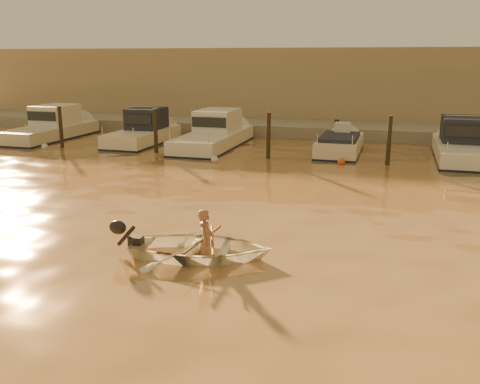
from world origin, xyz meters
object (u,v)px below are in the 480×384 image
(dinghy, at_px, (201,248))
(moored_boat_0, at_px, (49,127))
(waterfront_building, at_px, (319,86))
(moored_boat_1, at_px, (143,131))
(moored_boat_2, at_px, (213,134))
(person, at_px, (206,240))
(moored_boat_3, at_px, (340,148))
(moored_boat_4, at_px, (463,145))

(dinghy, distance_m, moored_boat_0, 19.77)
(dinghy, height_order, waterfront_building, waterfront_building)
(dinghy, height_order, moored_boat_1, moored_boat_1)
(dinghy, distance_m, waterfront_building, 25.19)
(dinghy, height_order, moored_boat_2, moored_boat_2)
(dinghy, xyz_separation_m, moored_boat_2, (-4.62, 14.07, 0.42))
(moored_boat_0, bearing_deg, person, -45.14)
(moored_boat_0, xyz_separation_m, moored_boat_3, (15.37, 0.00, -0.40))
(moored_boat_0, bearing_deg, moored_boat_2, 0.00)
(moored_boat_0, distance_m, waterfront_building, 16.93)
(person, height_order, moored_boat_2, moored_boat_2)
(person, height_order, moored_boat_4, moored_boat_4)
(moored_boat_1, bearing_deg, dinghy, -59.11)
(person, relative_size, moored_boat_0, 0.20)
(dinghy, height_order, moored_boat_0, moored_boat_0)
(moored_boat_0, distance_m, moored_boat_3, 15.37)
(moored_boat_0, height_order, moored_boat_4, same)
(moored_boat_2, relative_size, moored_boat_4, 1.10)
(dinghy, height_order, person, person)
(moored_boat_3, distance_m, waterfront_building, 11.52)
(dinghy, distance_m, moored_boat_2, 14.81)
(moored_boat_2, bearing_deg, moored_boat_4, 0.00)
(moored_boat_1, bearing_deg, moored_boat_4, 0.00)
(person, distance_m, moored_boat_3, 14.12)
(moored_boat_0, relative_size, moored_boat_2, 0.94)
(person, xyz_separation_m, moored_boat_1, (-8.51, 14.05, 0.23))
(dinghy, relative_size, moored_boat_4, 0.46)
(moored_boat_2, height_order, moored_boat_4, same)
(dinghy, distance_m, moored_boat_1, 16.40)
(moored_boat_1, relative_size, moored_boat_3, 1.13)
(dinghy, bearing_deg, moored_boat_1, 22.60)
(waterfront_building, bearing_deg, dinghy, -87.39)
(person, bearing_deg, dinghy, 90.00)
(dinghy, xyz_separation_m, person, (0.10, 0.01, 0.20))
(moored_boat_2, bearing_deg, person, -71.44)
(moored_boat_3, bearing_deg, moored_boat_0, 180.00)
(moored_boat_1, bearing_deg, waterfront_building, 56.53)
(moored_boat_0, bearing_deg, moored_boat_4, 0.00)
(moored_boat_0, bearing_deg, dinghy, -45.37)
(moored_boat_4, bearing_deg, person, -115.17)
(moored_boat_3, bearing_deg, dinghy, -96.02)
(moored_boat_2, bearing_deg, moored_boat_1, 180.00)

